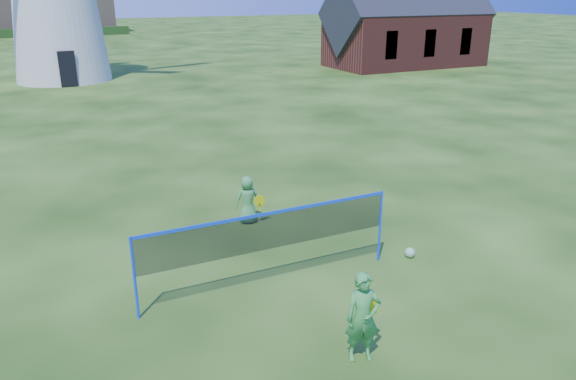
# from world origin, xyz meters

# --- Properties ---
(ground) EXTENTS (220.00, 220.00, 0.00)m
(ground) POSITION_xyz_m (0.00, 0.00, 0.00)
(ground) COLOR black
(ground) RESTS_ON ground
(chapel) EXTENTS (11.74, 5.69, 9.93)m
(chapel) POSITION_xyz_m (21.68, 24.96, 2.79)
(chapel) COLOR maroon
(chapel) RESTS_ON ground
(badminton_net) EXTENTS (5.05, 0.05, 1.55)m
(badminton_net) POSITION_xyz_m (-0.68, -0.52, 1.14)
(badminton_net) COLOR blue
(badminton_net) RESTS_ON ground
(player_girl) EXTENTS (0.73, 0.50, 1.46)m
(player_girl) POSITION_xyz_m (-0.30, -3.14, 0.73)
(player_girl) COLOR green
(player_girl) RESTS_ON ground
(player_boy) EXTENTS (0.67, 0.46, 1.18)m
(player_boy) POSITION_xyz_m (0.10, 2.54, 0.59)
(player_boy) COLOR #46914B
(player_boy) RESTS_ON ground
(play_ball) EXTENTS (0.22, 0.22, 0.22)m
(play_ball) POSITION_xyz_m (2.51, -0.71, 0.11)
(play_ball) COLOR green
(play_ball) RESTS_ON ground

